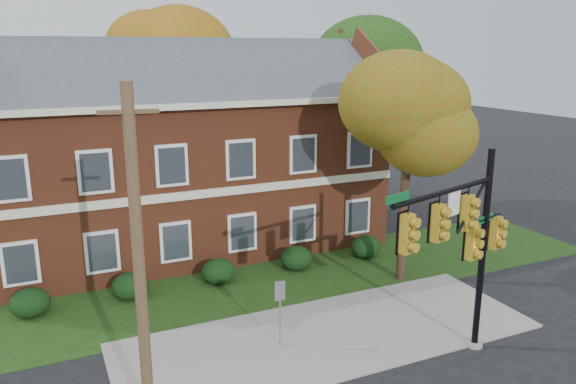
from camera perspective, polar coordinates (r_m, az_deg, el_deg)
name	(u,v)px	position (r m, az deg, el deg)	size (l,w,h in m)	color
ground	(344,351)	(18.58, 5.70, -15.73)	(120.00, 120.00, 0.00)	black
sidewalk	(329,335)	(19.31, 4.17, -14.31)	(14.00, 5.00, 0.08)	gray
grass_strip	(271,281)	(23.37, -1.77, -9.02)	(30.00, 6.00, 0.04)	#193811
apartment_building	(181,143)	(26.86, -10.78, 4.88)	(18.80, 8.80, 9.74)	brown
hedge_far_left	(30,303)	(22.32, -24.74, -10.18)	(1.40, 1.26, 1.05)	black
hedge_left	(130,286)	(22.47, -15.72, -9.17)	(1.40, 1.26, 1.05)	black
hedge_center	(219,271)	(23.16, -7.07, -8.00)	(1.40, 1.26, 1.05)	black
hedge_right	(296,258)	(24.34, 0.85, -6.75)	(1.40, 1.26, 1.05)	black
hedge_far_right	(366,247)	(25.94, 7.89, -5.54)	(1.40, 1.26, 1.05)	black
tree_near_right	(415,119)	(22.38, 12.82, 7.27)	(4.50, 4.25, 8.58)	black
tree_right_rear	(378,71)	(31.91, 9.09, 12.08)	(6.30, 5.95, 10.62)	black
tree_far_rear	(168,57)	(34.45, -12.12, 13.30)	(6.84, 6.46, 11.52)	black
traffic_signal	(464,236)	(17.16, 17.47, -4.28)	(5.56, 1.86, 6.45)	gray
utility_pole	(139,263)	(13.86, -14.92, -6.97)	(1.34, 0.32, 8.61)	brown
sign_post	(280,303)	(17.92, -0.82, -11.22)	(0.33, 0.09, 2.29)	slate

